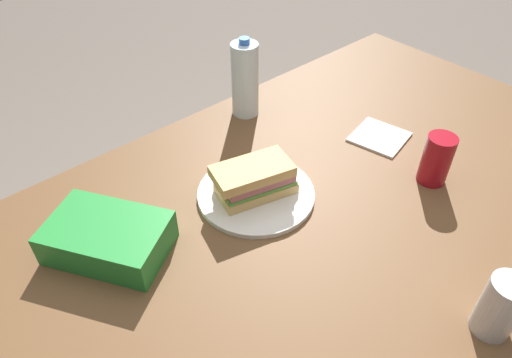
# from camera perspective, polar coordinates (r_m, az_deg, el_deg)

# --- Properties ---
(dining_table) EXTENTS (1.70, 1.03, 0.73)m
(dining_table) POSITION_cam_1_polar(r_m,az_deg,el_deg) (1.07, 7.80, -7.44)
(dining_table) COLOR brown
(dining_table) RESTS_ON ground_plane
(paper_plate) EXTENTS (0.26, 0.26, 0.01)m
(paper_plate) POSITION_cam_1_polar(r_m,az_deg,el_deg) (1.05, 0.00, -1.81)
(paper_plate) COLOR white
(paper_plate) RESTS_ON dining_table
(sandwich) EXTENTS (0.20, 0.13, 0.08)m
(sandwich) POSITION_cam_1_polar(r_m,az_deg,el_deg) (1.01, -0.14, -0.00)
(sandwich) COLOR #DBB26B
(sandwich) RESTS_ON paper_plate
(soda_can_red) EXTENTS (0.07, 0.07, 0.12)m
(soda_can_red) POSITION_cam_1_polar(r_m,az_deg,el_deg) (1.13, 21.30, 2.26)
(soda_can_red) COLOR maroon
(soda_can_red) RESTS_ON dining_table
(chip_bag) EXTENTS (0.25, 0.27, 0.07)m
(chip_bag) POSITION_cam_1_polar(r_m,az_deg,el_deg) (0.96, -17.73, -6.87)
(chip_bag) COLOR #268C38
(chip_bag) RESTS_ON dining_table
(water_bottle_tall) EXTENTS (0.07, 0.07, 0.22)m
(water_bottle_tall) POSITION_cam_1_polar(r_m,az_deg,el_deg) (1.27, -1.36, 12.11)
(water_bottle_tall) COLOR silver
(water_bottle_tall) RESTS_ON dining_table
(soda_can_silver) EXTENTS (0.07, 0.07, 0.12)m
(soda_can_silver) POSITION_cam_1_polar(r_m,az_deg,el_deg) (0.89, 27.78, -13.73)
(soda_can_silver) COLOR silver
(soda_can_silver) RESTS_ON dining_table
(paper_napkin) EXTENTS (0.15, 0.15, 0.01)m
(paper_napkin) POSITION_cam_1_polar(r_m,az_deg,el_deg) (1.27, 14.91, 5.03)
(paper_napkin) COLOR white
(paper_napkin) RESTS_ON dining_table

